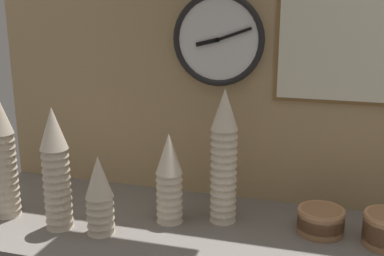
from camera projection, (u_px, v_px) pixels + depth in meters
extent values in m
cube|color=slate|center=(207.00, 235.00, 1.39)|extent=(1.60, 0.56, 0.04)
cube|color=tan|center=(230.00, 37.00, 1.49)|extent=(1.60, 0.03, 1.05)
cone|color=beige|center=(223.00, 201.00, 1.42)|extent=(0.08, 0.08, 0.12)
cone|color=beige|center=(223.00, 195.00, 1.42)|extent=(0.08, 0.08, 0.12)
cone|color=beige|center=(223.00, 188.00, 1.41)|extent=(0.08, 0.08, 0.12)
cone|color=beige|center=(223.00, 181.00, 1.41)|extent=(0.08, 0.08, 0.12)
cone|color=beige|center=(224.00, 174.00, 1.40)|extent=(0.08, 0.08, 0.12)
cone|color=beige|center=(224.00, 167.00, 1.39)|extent=(0.08, 0.08, 0.12)
cone|color=beige|center=(224.00, 160.00, 1.39)|extent=(0.08, 0.08, 0.12)
cone|color=beige|center=(224.00, 153.00, 1.38)|extent=(0.08, 0.08, 0.12)
cone|color=beige|center=(224.00, 146.00, 1.38)|extent=(0.08, 0.08, 0.12)
cone|color=beige|center=(224.00, 139.00, 1.37)|extent=(0.08, 0.08, 0.12)
cone|color=beige|center=(224.00, 131.00, 1.37)|extent=(0.08, 0.08, 0.12)
cone|color=beige|center=(224.00, 124.00, 1.36)|extent=(0.08, 0.08, 0.12)
cone|color=beige|center=(225.00, 117.00, 1.35)|extent=(0.08, 0.08, 0.12)
cone|color=beige|center=(225.00, 109.00, 1.35)|extent=(0.08, 0.08, 0.12)
cone|color=beige|center=(59.00, 208.00, 1.38)|extent=(0.08, 0.08, 0.12)
cone|color=beige|center=(58.00, 201.00, 1.37)|extent=(0.08, 0.08, 0.12)
cone|color=beige|center=(58.00, 194.00, 1.37)|extent=(0.08, 0.08, 0.12)
cone|color=beige|center=(57.00, 187.00, 1.36)|extent=(0.08, 0.08, 0.12)
cone|color=beige|center=(57.00, 180.00, 1.36)|extent=(0.08, 0.08, 0.12)
cone|color=beige|center=(56.00, 172.00, 1.35)|extent=(0.08, 0.08, 0.12)
cone|color=beige|center=(55.00, 165.00, 1.35)|extent=(0.08, 0.08, 0.12)
cone|color=beige|center=(55.00, 158.00, 1.34)|extent=(0.08, 0.08, 0.12)
cone|color=beige|center=(54.00, 151.00, 1.33)|extent=(0.08, 0.08, 0.12)
cone|color=beige|center=(54.00, 143.00, 1.33)|extent=(0.08, 0.08, 0.12)
cone|color=beige|center=(53.00, 136.00, 1.32)|extent=(0.08, 0.08, 0.12)
cone|color=beige|center=(53.00, 128.00, 1.32)|extent=(0.08, 0.08, 0.12)
cone|color=beige|center=(170.00, 202.00, 1.42)|extent=(0.08, 0.08, 0.12)
cone|color=beige|center=(169.00, 195.00, 1.41)|extent=(0.08, 0.08, 0.12)
cone|color=beige|center=(169.00, 189.00, 1.41)|extent=(0.08, 0.08, 0.12)
cone|color=beige|center=(169.00, 182.00, 1.40)|extent=(0.08, 0.08, 0.12)
cone|color=beige|center=(169.00, 175.00, 1.39)|extent=(0.08, 0.08, 0.12)
cone|color=beige|center=(169.00, 168.00, 1.39)|extent=(0.08, 0.08, 0.12)
cone|color=beige|center=(169.00, 161.00, 1.38)|extent=(0.08, 0.08, 0.12)
cone|color=beige|center=(169.00, 154.00, 1.38)|extent=(0.08, 0.08, 0.12)
cone|color=beige|center=(100.00, 213.00, 1.35)|extent=(0.08, 0.08, 0.12)
cone|color=beige|center=(100.00, 206.00, 1.34)|extent=(0.08, 0.08, 0.12)
cone|color=beige|center=(100.00, 199.00, 1.34)|extent=(0.08, 0.08, 0.12)
cone|color=beige|center=(99.00, 191.00, 1.33)|extent=(0.08, 0.08, 0.12)
cone|color=beige|center=(99.00, 184.00, 1.32)|extent=(0.08, 0.08, 0.12)
cone|color=beige|center=(98.00, 177.00, 1.32)|extent=(0.08, 0.08, 0.12)
cone|color=beige|center=(7.00, 196.00, 1.46)|extent=(0.08, 0.08, 0.12)
cone|color=beige|center=(6.00, 190.00, 1.45)|extent=(0.08, 0.08, 0.12)
cone|color=beige|center=(6.00, 183.00, 1.45)|extent=(0.08, 0.08, 0.12)
cone|color=beige|center=(5.00, 177.00, 1.44)|extent=(0.08, 0.08, 0.12)
cone|color=beige|center=(4.00, 170.00, 1.44)|extent=(0.08, 0.08, 0.12)
cone|color=beige|center=(3.00, 163.00, 1.43)|extent=(0.08, 0.08, 0.12)
cone|color=beige|center=(3.00, 156.00, 1.42)|extent=(0.08, 0.08, 0.12)
cone|color=beige|center=(2.00, 149.00, 1.42)|extent=(0.08, 0.08, 0.12)
cone|color=beige|center=(1.00, 142.00, 1.41)|extent=(0.08, 0.08, 0.12)
cone|color=beige|center=(0.00, 135.00, 1.41)|extent=(0.08, 0.08, 0.12)
cone|color=beige|center=(0.00, 128.00, 1.40)|extent=(0.08, 0.08, 0.12)
cylinder|color=#996B47|center=(320.00, 227.00, 1.36)|extent=(0.13, 0.13, 0.04)
cylinder|color=#996B47|center=(321.00, 221.00, 1.35)|extent=(0.13, 0.13, 0.04)
cylinder|color=#996B47|center=(321.00, 215.00, 1.35)|extent=(0.13, 0.13, 0.04)
torus|color=tan|center=(321.00, 211.00, 1.35)|extent=(0.13, 0.13, 0.01)
cylinder|color=white|center=(219.00, 39.00, 1.48)|extent=(0.28, 0.02, 0.28)
torus|color=black|center=(218.00, 40.00, 1.47)|extent=(0.29, 0.02, 0.29)
cube|color=black|center=(207.00, 42.00, 1.48)|extent=(0.07, 0.01, 0.03)
cube|color=black|center=(234.00, 34.00, 1.45)|extent=(0.11, 0.01, 0.04)
cylinder|color=black|center=(218.00, 40.00, 1.47)|extent=(0.01, 0.01, 0.01)
cube|color=olive|center=(366.00, 1.00, 1.34)|extent=(0.49, 0.01, 0.60)
cube|color=#EFEACC|center=(366.00, 1.00, 1.34)|extent=(0.47, 0.01, 0.57)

